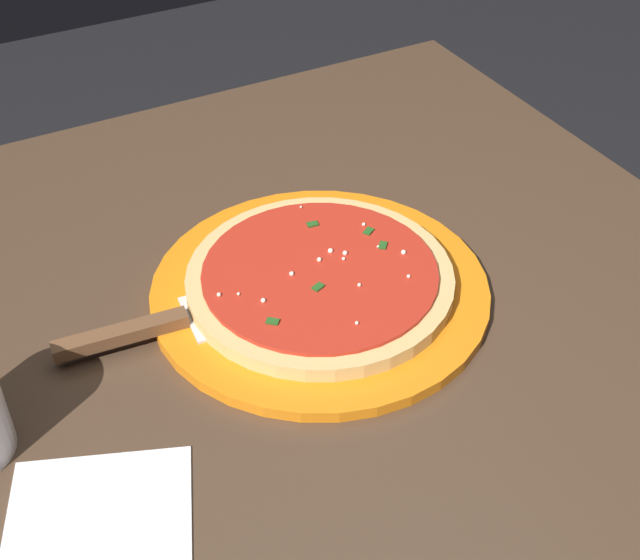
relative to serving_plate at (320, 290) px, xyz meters
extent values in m
cube|color=black|center=(0.39, -0.38, -0.39)|extent=(0.06, 0.06, 0.72)
cube|color=#473323|center=(-0.02, 0.00, -0.02)|extent=(0.95, 0.89, 0.03)
cylinder|color=orange|center=(0.00, 0.00, 0.00)|extent=(0.35, 0.35, 0.01)
cylinder|color=#DBB26B|center=(0.00, 0.00, 0.01)|extent=(0.27, 0.27, 0.02)
cylinder|color=red|center=(0.00, 0.00, 0.02)|extent=(0.24, 0.24, 0.00)
sphere|color=#EFEACC|center=(0.00, -0.07, 0.03)|extent=(0.00, 0.00, 0.00)
sphere|color=#EFEACC|center=(0.05, -0.08, 0.03)|extent=(0.00, 0.00, 0.00)
sphere|color=#EFEACC|center=(-0.09, 0.01, 0.03)|extent=(0.00, 0.00, 0.00)
sphere|color=#EFEACC|center=(-0.02, -0.09, 0.03)|extent=(0.01, 0.01, 0.01)
sphere|color=#EFEACC|center=(0.01, -0.04, 0.03)|extent=(0.01, 0.01, 0.01)
sphere|color=#EFEACC|center=(0.11, -0.03, 0.03)|extent=(0.00, 0.00, 0.00)
sphere|color=#EFEACC|center=(0.00, -0.03, 0.03)|extent=(0.00, 0.00, 0.00)
sphere|color=#EFEACC|center=(0.01, 0.03, 0.03)|extent=(0.00, 0.00, 0.00)
sphere|color=#EFEACC|center=(-0.01, 0.07, 0.03)|extent=(0.00, 0.00, 0.00)
sphere|color=#EFEACC|center=(-0.04, -0.02, 0.03)|extent=(0.00, 0.00, 0.00)
sphere|color=#EFEACC|center=(0.01, 0.11, 0.03)|extent=(0.00, 0.00, 0.00)
sphere|color=#EFEACC|center=(0.02, -0.02, 0.03)|extent=(0.01, 0.01, 0.01)
sphere|color=#EFEACC|center=(0.00, 0.09, 0.03)|extent=(0.00, 0.00, 0.00)
sphere|color=#EFEACC|center=(0.01, -0.01, 0.03)|extent=(0.00, 0.00, 0.00)
sphere|color=#EFEACC|center=(-0.05, -0.07, 0.03)|extent=(0.00, 0.00, 0.00)
cube|color=#23561E|center=(0.03, -0.08, 0.03)|extent=(0.01, 0.01, 0.00)
cube|color=#23561E|center=(0.07, -0.03, 0.03)|extent=(0.01, 0.01, 0.00)
cube|color=#23561E|center=(-0.02, 0.01, 0.03)|extent=(0.01, 0.01, 0.00)
cube|color=#23561E|center=(-0.05, 0.08, 0.03)|extent=(0.01, 0.01, 0.00)
cube|color=#23561E|center=(0.00, -0.08, 0.03)|extent=(0.01, 0.01, 0.00)
cube|color=silver|center=(0.01, 0.10, 0.01)|extent=(0.08, 0.10, 0.00)
cube|color=brown|center=(0.02, 0.20, 0.01)|extent=(0.03, 0.13, 0.01)
cube|color=white|center=(-0.15, 0.28, -0.01)|extent=(0.16, 0.18, 0.00)
camera|label=1|loc=(-0.61, 0.33, 0.59)|focal=49.36mm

